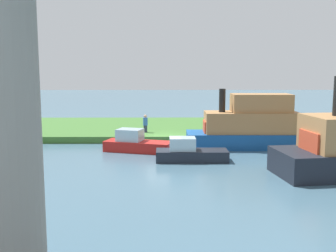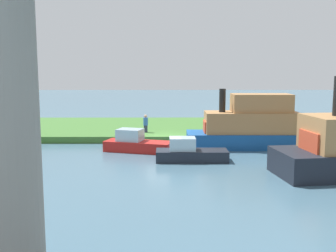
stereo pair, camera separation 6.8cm
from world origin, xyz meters
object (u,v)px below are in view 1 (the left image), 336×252
(mooring_post, at_px, (220,127))
(pontoon_yellow, at_px, (136,143))
(riverboat_paddlewheel, at_px, (190,153))
(person_on_bank, at_px, (145,123))
(skiff_small, at_px, (249,126))

(mooring_post, distance_m, pontoon_yellow, 7.85)
(riverboat_paddlewheel, xyz_separation_m, pontoon_yellow, (3.34, -2.84, 0.03))
(person_on_bank, bearing_deg, pontoon_yellow, 85.86)
(mooring_post, relative_size, pontoon_yellow, 0.19)
(person_on_bank, xyz_separation_m, mooring_post, (-5.84, 0.17, -0.26))
(pontoon_yellow, bearing_deg, mooring_post, -142.28)
(skiff_small, distance_m, pontoon_yellow, 7.86)
(mooring_post, distance_m, skiff_small, 3.87)
(skiff_small, bearing_deg, mooring_post, -67.11)
(mooring_post, height_order, pontoon_yellow, pontoon_yellow)
(skiff_small, bearing_deg, pontoon_yellow, 9.43)
(mooring_post, height_order, skiff_small, skiff_small)
(person_on_bank, bearing_deg, skiff_small, 153.25)
(pontoon_yellow, bearing_deg, skiff_small, -170.57)
(person_on_bank, distance_m, mooring_post, 5.85)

